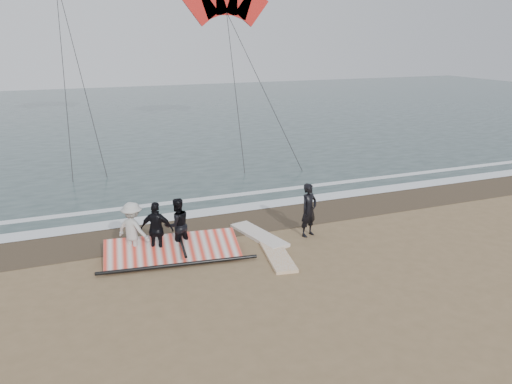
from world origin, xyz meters
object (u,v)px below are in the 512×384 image
at_px(man_main, 309,210).
at_px(sail_rig, 170,251).
at_px(board_cream, 259,235).
at_px(board_white, 277,255).

bearing_deg(man_main, sail_rig, 158.02).
relative_size(board_cream, sail_rig, 0.55).
distance_m(board_white, board_cream, 1.79).
height_order(board_cream, sail_rig, sail_rig).
bearing_deg(man_main, board_cream, 140.61).
relative_size(man_main, board_white, 0.77).
relative_size(board_white, sail_rig, 0.51).
bearing_deg(sail_rig, board_cream, 8.59).
height_order(man_main, board_white, man_main).
distance_m(board_cream, sail_rig, 3.30).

